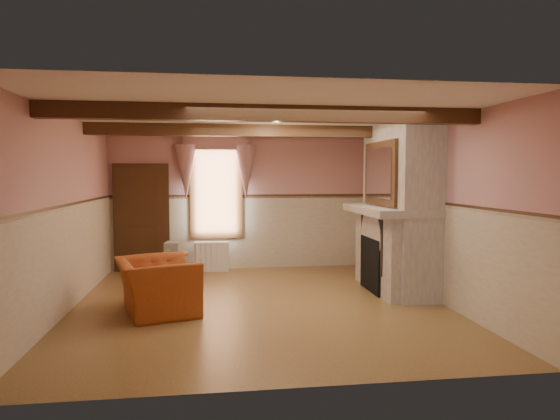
{
  "coord_description": "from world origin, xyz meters",
  "views": [
    {
      "loc": [
        -0.72,
        -7.36,
        1.94
      ],
      "look_at": [
        0.42,
        0.8,
        1.36
      ],
      "focal_mm": 32.0,
      "sensor_mm": 36.0,
      "label": 1
    }
  ],
  "objects": [
    {
      "name": "mantel",
      "position": [
        2.24,
        0.6,
        1.36
      ],
      "size": [
        1.05,
        2.05,
        0.12
      ],
      "primitive_type": "cube",
      "color": "gray",
      "rests_on": "fireplace"
    },
    {
      "name": "oil_lamp",
      "position": [
        2.24,
        1.11,
        1.56
      ],
      "size": [
        0.11,
        0.11,
        0.28
      ],
      "primitive_type": "cylinder",
      "color": "gold",
      "rests_on": "mantel"
    },
    {
      "name": "ceiling",
      "position": [
        0.0,
        0.0,
        2.8
      ],
      "size": [
        5.5,
        6.0,
        0.01
      ],
      "primitive_type": "cube",
      "color": "silver",
      "rests_on": "wall_back"
    },
    {
      "name": "chair_rail",
      "position": [
        0.0,
        0.0,
        1.5
      ],
      "size": [
        5.5,
        6.0,
        0.08
      ],
      "primitive_type": null,
      "color": "black",
      "rests_on": "wainscot"
    },
    {
      "name": "wall_left",
      "position": [
        -2.75,
        0.0,
        1.4
      ],
      "size": [
        0.02,
        6.0,
        2.8
      ],
      "primitive_type": "cube",
      "color": "tan",
      "rests_on": "floor"
    },
    {
      "name": "bowl",
      "position": [
        2.24,
        0.76,
        1.46
      ],
      "size": [
        0.34,
        0.34,
        0.08
      ],
      "primitive_type": "imported",
      "color": "brown",
      "rests_on": "mantel"
    },
    {
      "name": "mantel_clock",
      "position": [
        2.24,
        1.4,
        1.52
      ],
      "size": [
        0.14,
        0.24,
        0.2
      ],
      "primitive_type": "cube",
      "color": "black",
      "rests_on": "mantel"
    },
    {
      "name": "fireplace",
      "position": [
        2.42,
        0.6,
        1.4
      ],
      "size": [
        0.85,
        2.0,
        2.8
      ],
      "primitive_type": "cube",
      "color": "gray",
      "rests_on": "floor"
    },
    {
      "name": "floor",
      "position": [
        0.0,
        0.0,
        0.0
      ],
      "size": [
        5.5,
        6.0,
        0.01
      ],
      "primitive_type": "cube",
      "color": "brown",
      "rests_on": "ground"
    },
    {
      "name": "armchair",
      "position": [
        -1.47,
        -0.29,
        0.38
      ],
      "size": [
        1.32,
        1.42,
        0.77
      ],
      "primitive_type": "imported",
      "rotation": [
        0.0,
        0.0,
        1.85
      ],
      "color": "#994219",
      "rests_on": "floor"
    },
    {
      "name": "window",
      "position": [
        -0.6,
        2.97,
        1.65
      ],
      "size": [
        1.06,
        0.08,
        2.02
      ],
      "primitive_type": "cube",
      "color": "white",
      "rests_on": "wall_back"
    },
    {
      "name": "window_drapes",
      "position": [
        -0.6,
        2.88,
        2.25
      ],
      "size": [
        1.3,
        0.14,
        1.4
      ],
      "primitive_type": "cube",
      "color": "gray",
      "rests_on": "wall_back"
    },
    {
      "name": "wall_front",
      "position": [
        0.0,
        -3.0,
        1.4
      ],
      "size": [
        5.5,
        0.02,
        2.8
      ],
      "primitive_type": "cube",
      "color": "tan",
      "rests_on": "floor"
    },
    {
      "name": "wall_back",
      "position": [
        0.0,
        3.0,
        1.4
      ],
      "size": [
        5.5,
        0.02,
        2.8
      ],
      "primitive_type": "cube",
      "color": "tan",
      "rests_on": "floor"
    },
    {
      "name": "jar_yellow",
      "position": [
        2.24,
        0.16,
        1.48
      ],
      "size": [
        0.06,
        0.06,
        0.12
      ],
      "primitive_type": "cylinder",
      "color": "gold",
      "rests_on": "mantel"
    },
    {
      "name": "ceiling_beam_back",
      "position": [
        0.0,
        1.2,
        2.7
      ],
      "size": [
        5.5,
        0.18,
        0.2
      ],
      "primitive_type": "cube",
      "color": "black",
      "rests_on": "ceiling"
    },
    {
      "name": "overmantel_mirror",
      "position": [
        2.06,
        0.6,
        1.97
      ],
      "size": [
        0.06,
        1.44,
        1.04
      ],
      "primitive_type": "cube",
      "color": "silver",
      "rests_on": "fireplace"
    },
    {
      "name": "candle_red",
      "position": [
        2.24,
        0.12,
        1.5
      ],
      "size": [
        0.06,
        0.06,
        0.16
      ],
      "primitive_type": "cylinder",
      "color": "maroon",
      "rests_on": "mantel"
    },
    {
      "name": "radiator",
      "position": [
        -0.71,
        2.7,
        0.3
      ],
      "size": [
        0.71,
        0.23,
        0.6
      ],
      "primitive_type": "cube",
      "rotation": [
        0.0,
        0.0,
        -0.08
      ],
      "color": "white",
      "rests_on": "floor"
    },
    {
      "name": "door",
      "position": [
        -2.1,
        2.94,
        1.05
      ],
      "size": [
        1.1,
        0.1,
        2.1
      ],
      "primitive_type": "cube",
      "color": "black",
      "rests_on": "floor"
    },
    {
      "name": "ceiling_beam_front",
      "position": [
        0.0,
        -1.2,
        2.7
      ],
      "size": [
        5.5,
        0.18,
        0.2
      ],
      "primitive_type": "cube",
      "color": "black",
      "rests_on": "ceiling"
    },
    {
      "name": "wainscot",
      "position": [
        0.0,
        0.0,
        0.75
      ],
      "size": [
        5.5,
        6.0,
        1.5
      ],
      "primitive_type": null,
      "color": "beige",
      "rests_on": "floor"
    },
    {
      "name": "book_stack",
      "position": [
        -1.39,
        1.66,
        0.65
      ],
      "size": [
        0.3,
        0.35,
        0.2
      ],
      "primitive_type": "cube",
      "rotation": [
        0.0,
        0.0,
        -0.14
      ],
      "color": "#B7AD8C",
      "rests_on": "side_table"
    },
    {
      "name": "side_table",
      "position": [
        -1.36,
        1.66,
        0.28
      ],
      "size": [
        0.63,
        0.63,
        0.55
      ],
      "primitive_type": "cylinder",
      "rotation": [
        0.0,
        0.0,
        -0.35
      ],
      "color": "brown",
      "rests_on": "floor"
    },
    {
      "name": "firebox",
      "position": [
        2.0,
        0.6,
        0.45
      ],
      "size": [
        0.2,
        0.95,
        0.9
      ],
      "primitive_type": "cube",
      "color": "black",
      "rests_on": "floor"
    },
    {
      "name": "wall_right",
      "position": [
        2.75,
        0.0,
        1.4
      ],
      "size": [
        0.02,
        6.0,
        2.8
      ],
      "primitive_type": "cube",
      "color": "tan",
      "rests_on": "floor"
    }
  ]
}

